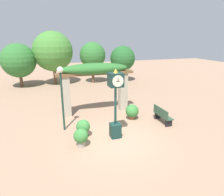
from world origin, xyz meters
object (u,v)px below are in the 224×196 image
at_px(potted_plant_near_right, 81,137).
at_px(lamp_post, 61,87).
at_px(potted_plant_near_left, 132,111).
at_px(potted_plant_far_left, 83,127).
at_px(pedestal_clock, 115,100).
at_px(park_bench, 162,115).

distance_m(potted_plant_near_right, lamp_post, 2.71).
relative_size(potted_plant_near_left, potted_plant_far_left, 1.03).
xyz_separation_m(pedestal_clock, lamp_post, (-2.25, 1.58, 0.44)).
bearing_deg(potted_plant_near_left, potted_plant_far_left, -158.08).
height_order(park_bench, lamp_post, lamp_post).
bearing_deg(lamp_post, park_bench, -8.76).
relative_size(potted_plant_near_left, lamp_post, 0.27).
xyz_separation_m(potted_plant_near_left, potted_plant_near_right, (-3.36, -2.11, -0.03)).
distance_m(potted_plant_near_right, park_bench, 4.89).
height_order(potted_plant_near_left, lamp_post, lamp_post).
height_order(potted_plant_far_left, park_bench, park_bench).
distance_m(potted_plant_near_left, potted_plant_far_left, 3.34).
relative_size(potted_plant_near_right, lamp_post, 0.25).
relative_size(potted_plant_near_left, potted_plant_near_right, 1.07).
distance_m(pedestal_clock, potted_plant_near_left, 2.77).
height_order(potted_plant_near_right, lamp_post, lamp_post).
distance_m(potted_plant_near_left, lamp_post, 4.30).
bearing_deg(park_bench, lamp_post, 81.24).
xyz_separation_m(pedestal_clock, potted_plant_far_left, (-1.45, 0.52, -1.37)).
xyz_separation_m(potted_plant_near_left, park_bench, (1.40, -1.00, -0.06)).
height_order(potted_plant_near_left, potted_plant_far_left, potted_plant_near_left).
bearing_deg(park_bench, pedestal_clock, 104.14).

